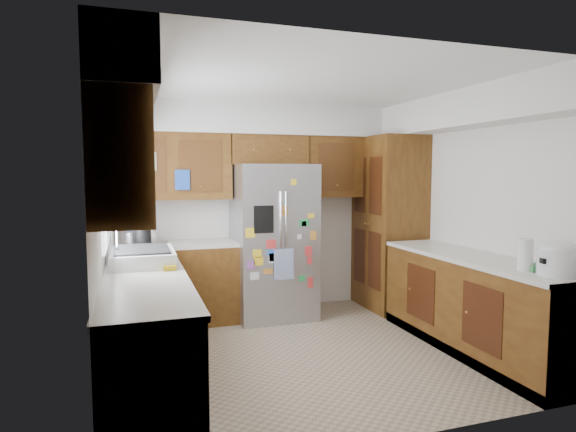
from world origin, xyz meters
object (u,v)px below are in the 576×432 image
object	(u,v)px
rice_cooker	(558,257)
paper_towel	(525,255)
pantry	(389,223)
fridge	(273,241)

from	to	relation	value
rice_cooker	paper_towel	world-z (taller)	rice_cooker
pantry	rice_cooker	xyz separation A→B (m)	(-0.00, -2.53, -0.02)
paper_towel	fridge	bearing A→B (deg)	120.57
pantry	paper_towel	world-z (taller)	pantry
fridge	rice_cooker	size ratio (longest dim) A/B	5.78
paper_towel	rice_cooker	bearing A→B (deg)	-64.87
fridge	rice_cooker	bearing A→B (deg)	-59.87
fridge	paper_towel	world-z (taller)	fridge
rice_cooker	paper_towel	size ratio (longest dim) A/B	1.21
fridge	pantry	bearing A→B (deg)	-2.06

